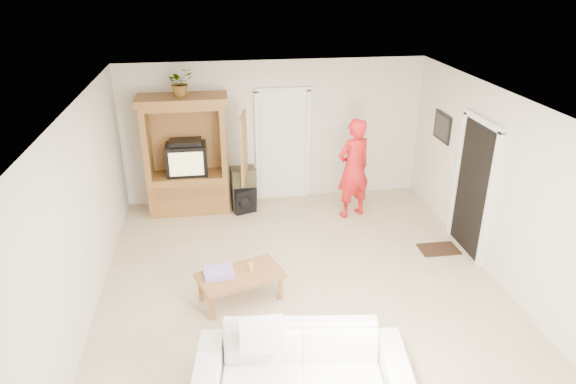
{
  "coord_description": "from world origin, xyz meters",
  "views": [
    {
      "loc": [
        -1.07,
        -5.99,
        4.12
      ],
      "look_at": [
        -0.1,
        0.6,
        1.15
      ],
      "focal_mm": 32.0,
      "sensor_mm": 36.0,
      "label": 1
    }
  ],
  "objects_px": {
    "man": "(353,169)",
    "coffee_table": "(240,277)",
    "sofa": "(301,364)",
    "armoire": "(188,162)"
  },
  "relations": [
    {
      "from": "armoire",
      "to": "coffee_table",
      "type": "distance_m",
      "value": 3.06
    },
    {
      "from": "man",
      "to": "coffee_table",
      "type": "relative_size",
      "value": 1.46
    },
    {
      "from": "man",
      "to": "coffee_table",
      "type": "height_order",
      "value": "man"
    },
    {
      "from": "armoire",
      "to": "sofa",
      "type": "distance_m",
      "value": 4.79
    },
    {
      "from": "coffee_table",
      "to": "sofa",
      "type": "bearing_deg",
      "value": -91.08
    },
    {
      "from": "armoire",
      "to": "man",
      "type": "distance_m",
      "value": 2.9
    },
    {
      "from": "armoire",
      "to": "sofa",
      "type": "bearing_deg",
      "value": -74.77
    },
    {
      "from": "man",
      "to": "coffee_table",
      "type": "distance_m",
      "value": 3.13
    },
    {
      "from": "coffee_table",
      "to": "armoire",
      "type": "bearing_deg",
      "value": 85.01
    },
    {
      "from": "sofa",
      "to": "coffee_table",
      "type": "bearing_deg",
      "value": 114.97
    }
  ]
}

